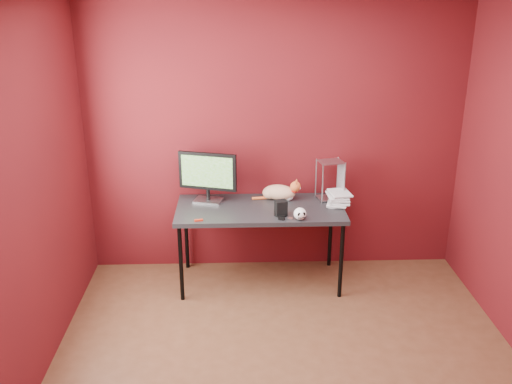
{
  "coord_description": "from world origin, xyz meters",
  "views": [
    {
      "loc": [
        -0.35,
        -3.36,
        2.67
      ],
      "look_at": [
        -0.19,
        1.15,
        0.98
      ],
      "focal_mm": 40.0,
      "sensor_mm": 36.0,
      "label": 1
    }
  ],
  "objects_px": {
    "desk": "(260,212)",
    "speaker": "(281,209)",
    "monitor": "(208,175)",
    "skull_mug": "(300,214)",
    "cat": "(280,192)",
    "book_stack": "(332,140)"
  },
  "relations": [
    {
      "from": "desk",
      "to": "speaker",
      "type": "bearing_deg",
      "value": -47.93
    },
    {
      "from": "monitor",
      "to": "book_stack",
      "type": "height_order",
      "value": "book_stack"
    },
    {
      "from": "desk",
      "to": "cat",
      "type": "relative_size",
      "value": 3.36
    },
    {
      "from": "desk",
      "to": "monitor",
      "type": "distance_m",
      "value": 0.59
    },
    {
      "from": "speaker",
      "to": "book_stack",
      "type": "distance_m",
      "value": 0.75
    },
    {
      "from": "monitor",
      "to": "skull_mug",
      "type": "bearing_deg",
      "value": -13.55
    },
    {
      "from": "cat",
      "to": "book_stack",
      "type": "xyz_separation_m",
      "value": [
        0.44,
        -0.11,
        0.53
      ]
    },
    {
      "from": "cat",
      "to": "speaker",
      "type": "relative_size",
      "value": 3.3
    },
    {
      "from": "desk",
      "to": "speaker",
      "type": "relative_size",
      "value": 11.07
    },
    {
      "from": "monitor",
      "to": "desk",
      "type": "bearing_deg",
      "value": -2.9
    },
    {
      "from": "desk",
      "to": "book_stack",
      "type": "bearing_deg",
      "value": 7.31
    },
    {
      "from": "monitor",
      "to": "speaker",
      "type": "height_order",
      "value": "monitor"
    },
    {
      "from": "cat",
      "to": "skull_mug",
      "type": "distance_m",
      "value": 0.5
    },
    {
      "from": "cat",
      "to": "skull_mug",
      "type": "xyz_separation_m",
      "value": [
        0.14,
        -0.48,
        -0.02
      ]
    },
    {
      "from": "monitor",
      "to": "speaker",
      "type": "xyz_separation_m",
      "value": [
        0.64,
        -0.35,
        -0.2
      ]
    },
    {
      "from": "desk",
      "to": "cat",
      "type": "bearing_deg",
      "value": 44.92
    },
    {
      "from": "cat",
      "to": "speaker",
      "type": "xyz_separation_m",
      "value": [
        -0.02,
        -0.38,
        -0.01
      ]
    },
    {
      "from": "monitor",
      "to": "cat",
      "type": "xyz_separation_m",
      "value": [
        0.66,
        0.03,
        -0.19
      ]
    },
    {
      "from": "skull_mug",
      "to": "desk",
      "type": "bearing_deg",
      "value": 128.4
    },
    {
      "from": "skull_mug",
      "to": "book_stack",
      "type": "height_order",
      "value": "book_stack"
    },
    {
      "from": "desk",
      "to": "book_stack",
      "type": "relative_size",
      "value": 1.25
    },
    {
      "from": "desk",
      "to": "cat",
      "type": "distance_m",
      "value": 0.29
    }
  ]
}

